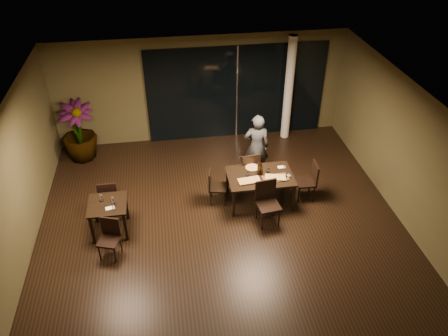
{
  "coord_description": "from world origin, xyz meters",
  "views": [
    {
      "loc": [
        -1.04,
        -7.06,
        6.61
      ],
      "look_at": [
        0.16,
        0.8,
        1.05
      ],
      "focal_mm": 35.0,
      "sensor_mm": 36.0,
      "label": 1
    }
  ],
  "objects_px": {
    "potted_plant": "(78,132)",
    "bottle_b": "(261,169)",
    "diner": "(256,147)",
    "bottle_c": "(260,167)",
    "chair_main_right": "(309,179)",
    "bottle_a": "(259,168)",
    "main_table": "(260,178)",
    "chair_main_far": "(249,168)",
    "chair_side_far": "(109,195)",
    "chair_main_near": "(267,200)",
    "chair_side_near": "(110,236)",
    "chair_main_left": "(215,185)",
    "side_table": "(108,208)"
  },
  "relations": [
    {
      "from": "chair_main_far",
      "to": "main_table",
      "type": "bearing_deg",
      "value": 93.0
    },
    {
      "from": "chair_main_far",
      "to": "chair_side_near",
      "type": "distance_m",
      "value": 3.69
    },
    {
      "from": "chair_main_right",
      "to": "bottle_b",
      "type": "bearing_deg",
      "value": -90.87
    },
    {
      "from": "chair_side_near",
      "to": "bottle_a",
      "type": "xyz_separation_m",
      "value": [
        3.31,
        1.24,
        0.44
      ]
    },
    {
      "from": "potted_plant",
      "to": "bottle_b",
      "type": "xyz_separation_m",
      "value": [
        4.37,
        -2.52,
        0.08
      ]
    },
    {
      "from": "chair_main_far",
      "to": "potted_plant",
      "type": "distance_m",
      "value": 4.65
    },
    {
      "from": "main_table",
      "to": "chair_side_far",
      "type": "bearing_deg",
      "value": 178.19
    },
    {
      "from": "chair_main_near",
      "to": "main_table",
      "type": "bearing_deg",
      "value": 83.11
    },
    {
      "from": "bottle_b",
      "to": "chair_side_far",
      "type": "bearing_deg",
      "value": 178.97
    },
    {
      "from": "chair_main_left",
      "to": "potted_plant",
      "type": "xyz_separation_m",
      "value": [
        -3.3,
        2.4,
        0.33
      ]
    },
    {
      "from": "chair_main_far",
      "to": "chair_side_far",
      "type": "height_order",
      "value": "chair_main_far"
    },
    {
      "from": "diner",
      "to": "potted_plant",
      "type": "height_order",
      "value": "diner"
    },
    {
      "from": "side_table",
      "to": "chair_side_near",
      "type": "height_order",
      "value": "chair_side_near"
    },
    {
      "from": "chair_main_far",
      "to": "bottle_c",
      "type": "height_order",
      "value": "bottle_c"
    },
    {
      "from": "main_table",
      "to": "bottle_b",
      "type": "distance_m",
      "value": 0.23
    },
    {
      "from": "side_table",
      "to": "chair_main_near",
      "type": "relative_size",
      "value": 0.78
    },
    {
      "from": "side_table",
      "to": "chair_main_far",
      "type": "height_order",
      "value": "chair_main_far"
    },
    {
      "from": "chair_side_near",
      "to": "bottle_a",
      "type": "distance_m",
      "value": 3.57
    },
    {
      "from": "chair_side_near",
      "to": "chair_main_left",
      "type": "bearing_deg",
      "value": 48.5
    },
    {
      "from": "potted_plant",
      "to": "main_table",
      "type": "bearing_deg",
      "value": -30.59
    },
    {
      "from": "bottle_c",
      "to": "chair_main_far",
      "type": "bearing_deg",
      "value": 105.61
    },
    {
      "from": "chair_main_near",
      "to": "chair_main_left",
      "type": "height_order",
      "value": "chair_main_near"
    },
    {
      "from": "chair_main_right",
      "to": "potted_plant",
      "type": "xyz_separation_m",
      "value": [
        -5.52,
        2.59,
        0.28
      ]
    },
    {
      "from": "chair_main_far",
      "to": "chair_main_right",
      "type": "height_order",
      "value": "chair_main_far"
    },
    {
      "from": "chair_main_left",
      "to": "chair_main_right",
      "type": "xyz_separation_m",
      "value": [
        2.22,
        -0.19,
        0.05
      ]
    },
    {
      "from": "chair_side_near",
      "to": "chair_main_right",
      "type": "bearing_deg",
      "value": 32.59
    },
    {
      "from": "chair_side_far",
      "to": "diner",
      "type": "relative_size",
      "value": 0.52
    },
    {
      "from": "chair_main_near",
      "to": "chair_side_far",
      "type": "bearing_deg",
      "value": 159.74
    },
    {
      "from": "diner",
      "to": "bottle_c",
      "type": "bearing_deg",
      "value": 90.52
    },
    {
      "from": "main_table",
      "to": "potted_plant",
      "type": "distance_m",
      "value": 5.04
    },
    {
      "from": "chair_side_far",
      "to": "bottle_a",
      "type": "bearing_deg",
      "value": 179.2
    },
    {
      "from": "chair_main_left",
      "to": "chair_main_right",
      "type": "relative_size",
      "value": 0.91
    },
    {
      "from": "chair_side_far",
      "to": "chair_main_far",
      "type": "bearing_deg",
      "value": -171.07
    },
    {
      "from": "diner",
      "to": "chair_main_far",
      "type": "bearing_deg",
      "value": 66.98
    },
    {
      "from": "chair_main_near",
      "to": "bottle_b",
      "type": "bearing_deg",
      "value": 80.84
    },
    {
      "from": "diner",
      "to": "bottle_b",
      "type": "bearing_deg",
      "value": 91.75
    },
    {
      "from": "potted_plant",
      "to": "bottle_c",
      "type": "relative_size",
      "value": 5.57
    },
    {
      "from": "side_table",
      "to": "chair_main_right",
      "type": "bearing_deg",
      "value": 5.94
    },
    {
      "from": "chair_main_right",
      "to": "bottle_a",
      "type": "distance_m",
      "value": 1.27
    },
    {
      "from": "bottle_a",
      "to": "side_table",
      "type": "bearing_deg",
      "value": -170.72
    },
    {
      "from": "bottle_a",
      "to": "chair_main_far",
      "type": "bearing_deg",
      "value": 99.48
    },
    {
      "from": "chair_main_far",
      "to": "chair_main_near",
      "type": "bearing_deg",
      "value": 87.29
    },
    {
      "from": "chair_main_near",
      "to": "chair_side_far",
      "type": "xyz_separation_m",
      "value": [
        -3.45,
        0.78,
        -0.07
      ]
    },
    {
      "from": "side_table",
      "to": "chair_main_right",
      "type": "height_order",
      "value": "chair_main_right"
    },
    {
      "from": "side_table",
      "to": "bottle_a",
      "type": "relative_size",
      "value": 2.38
    },
    {
      "from": "chair_main_near",
      "to": "potted_plant",
      "type": "height_order",
      "value": "potted_plant"
    },
    {
      "from": "main_table",
      "to": "chair_main_far",
      "type": "distance_m",
      "value": 0.64
    },
    {
      "from": "main_table",
      "to": "potted_plant",
      "type": "relative_size",
      "value": 0.92
    },
    {
      "from": "chair_main_near",
      "to": "bottle_a",
      "type": "bearing_deg",
      "value": 85.62
    },
    {
      "from": "side_table",
      "to": "chair_side_far",
      "type": "bearing_deg",
      "value": 94.0
    }
  ]
}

